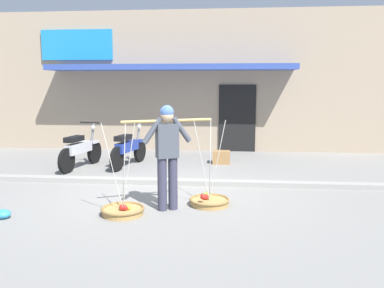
{
  "coord_description": "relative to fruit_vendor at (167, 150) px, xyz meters",
  "views": [
    {
      "loc": [
        1.3,
        -7.17,
        2.02
      ],
      "look_at": [
        0.55,
        0.6,
        0.85
      ],
      "focal_mm": 37.45,
      "sensor_mm": 36.0,
      "label": 1
    }
  ],
  "objects": [
    {
      "name": "ground_plane",
      "position": [
        -0.31,
        0.96,
        -0.98
      ],
      "size": [
        90.0,
        90.0,
        0.0
      ],
      "primitive_type": "plane",
      "color": "gray"
    },
    {
      "name": "sidewalk_curb",
      "position": [
        -0.31,
        1.66,
        -0.93
      ],
      "size": [
        20.0,
        0.24,
        0.1
      ],
      "primitive_type": "cube",
      "color": "gray",
      "rests_on": "ground"
    },
    {
      "name": "fruit_vendor",
      "position": [
        0.0,
        0.0,
        0.0
      ],
      "size": [
        1.34,
        0.66,
        1.7
      ],
      "color": "#38384C",
      "rests_on": "ground"
    },
    {
      "name": "fruit_basket_left_side",
      "position": [
        -0.66,
        -0.31,
        -0.9
      ],
      "size": [
        0.68,
        0.68,
        1.45
      ],
      "color": "#B2894C",
      "rests_on": "ground"
    },
    {
      "name": "fruit_basket_right_side",
      "position": [
        0.66,
        0.31,
        -0.9
      ],
      "size": [
        0.68,
        0.68,
        1.45
      ],
      "color": "#B2894C",
      "rests_on": "ground"
    },
    {
      "name": "motorcycle_nearest_shop",
      "position": [
        -2.6,
        3.0,
        -0.52
      ],
      "size": [
        0.57,
        1.8,
        1.09
      ],
      "color": "black",
      "rests_on": "ground"
    },
    {
      "name": "motorcycle_second_in_row",
      "position": [
        -1.5,
        3.32,
        -0.52
      ],
      "size": [
        0.6,
        1.79,
        1.09
      ],
      "color": "black",
      "rests_on": "ground"
    },
    {
      "name": "storefront_building",
      "position": [
        -0.75,
        8.37,
        1.13
      ],
      "size": [
        13.0,
        6.0,
        4.2
      ],
      "color": "tan",
      "rests_on": "ground"
    },
    {
      "name": "plastic_litter_bag",
      "position": [
        -2.44,
        -0.67,
        -0.91
      ],
      "size": [
        0.28,
        0.22,
        0.14
      ],
      "primitive_type": "ellipsoid",
      "color": "#3393D1",
      "rests_on": "ground"
    },
    {
      "name": "wooden_crate",
      "position": [
        0.78,
        3.93,
        -0.82
      ],
      "size": [
        0.44,
        0.36,
        0.32
      ],
      "primitive_type": "cube",
      "color": "olive",
      "rests_on": "ground"
    }
  ]
}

